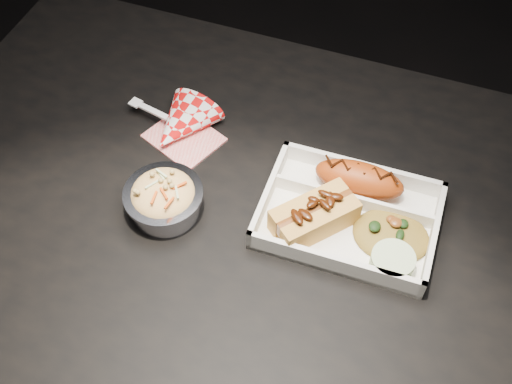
% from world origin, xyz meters
% --- Properties ---
extents(dining_table, '(1.20, 0.80, 0.75)m').
position_xyz_m(dining_table, '(0.00, 0.00, 0.66)').
color(dining_table, black).
rests_on(dining_table, ground).
extents(food_tray, '(0.25, 0.19, 0.04)m').
position_xyz_m(food_tray, '(0.10, 0.05, 0.76)').
color(food_tray, silver).
rests_on(food_tray, dining_table).
extents(fried_pastry, '(0.13, 0.06, 0.05)m').
position_xyz_m(fried_pastry, '(0.10, 0.10, 0.78)').
color(fried_pastry, '#A33E10').
rests_on(fried_pastry, food_tray).
extents(hotdog, '(0.12, 0.13, 0.06)m').
position_xyz_m(hotdog, '(0.06, 0.02, 0.78)').
color(hotdog, gold).
rests_on(hotdog, food_tray).
extents(fried_rice_mound, '(0.11, 0.09, 0.03)m').
position_xyz_m(fried_rice_mound, '(0.17, 0.04, 0.77)').
color(fried_rice_mound, olive).
rests_on(fried_rice_mound, food_tray).
extents(cupcake_liner, '(0.06, 0.06, 0.03)m').
position_xyz_m(cupcake_liner, '(0.18, -0.01, 0.77)').
color(cupcake_liner, beige).
rests_on(cupcake_liner, food_tray).
extents(foil_coleslaw_cup, '(0.12, 0.12, 0.07)m').
position_xyz_m(foil_coleslaw_cup, '(-0.15, -0.02, 0.78)').
color(foil_coleslaw_cup, silver).
rests_on(foil_coleslaw_cup, dining_table).
extents(napkin_fork, '(0.18, 0.14, 0.10)m').
position_xyz_m(napkin_fork, '(-0.20, 0.12, 0.77)').
color(napkin_fork, red).
rests_on(napkin_fork, dining_table).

